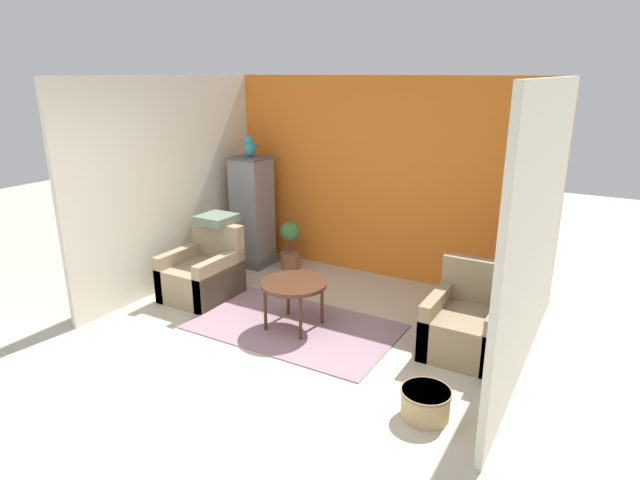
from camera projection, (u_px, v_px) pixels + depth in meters
name	position (u px, v px, depth m)	size (l,w,h in m)	color
ground_plane	(232.00, 384.00, 4.75)	(20.00, 20.00, 0.00)	beige
wall_back_accent	(381.00, 179.00, 6.98)	(4.40, 0.06, 2.61)	orange
wall_left	(170.00, 184.00, 6.69)	(0.06, 3.14, 2.61)	silver
wall_right	(537.00, 235.00, 4.62)	(0.06, 3.14, 2.61)	silver
area_rug	(294.00, 326.00, 5.81)	(2.19, 1.31, 0.01)	gray
coffee_table	(294.00, 286.00, 5.67)	(0.71, 0.71, 0.53)	#472819
armchair_left	(203.00, 275.00, 6.53)	(0.73, 0.83, 0.87)	#9E896B
armchair_right	(468.00, 325.00, 5.24)	(0.73, 0.83, 0.87)	#8E7A5B
birdcage	(253.00, 213.00, 7.54)	(0.55, 0.55, 1.54)	#555559
parrot	(250.00, 147.00, 7.26)	(0.14, 0.25, 0.30)	teal
potted_plant	(290.00, 244.00, 7.44)	(0.29, 0.27, 0.68)	brown
wicker_basket	(425.00, 402.00, 4.27)	(0.41, 0.41, 0.24)	tan
throw_pillow	(217.00, 219.00, 6.59)	(0.42, 0.42, 0.10)	slate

